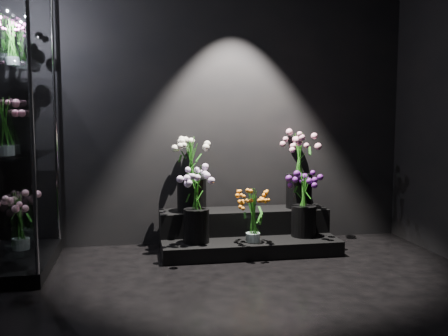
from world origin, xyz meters
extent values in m
plane|color=black|center=(0.00, 0.00, 0.00)|extent=(4.00, 4.00, 0.00)
plane|color=black|center=(0.00, 2.00, 1.40)|extent=(4.00, 0.00, 4.00)
cube|color=black|center=(0.36, 1.60, 0.07)|extent=(1.58, 0.70, 0.13)
cube|color=black|center=(0.36, 1.78, 0.24)|extent=(1.58, 0.35, 0.22)
cube|color=black|center=(-1.65, 1.39, 0.05)|extent=(0.65, 1.09, 0.11)
cube|color=white|center=(-1.65, 1.39, 0.92)|extent=(0.59, 1.03, 0.01)
cube|color=white|center=(-1.65, 1.39, 1.63)|extent=(0.59, 1.03, 0.01)
cylinder|color=white|center=(0.35, 1.40, 0.25)|extent=(0.14, 0.14, 0.23)
cylinder|color=black|center=(-0.13, 1.47, 0.28)|extent=(0.22, 0.22, 0.29)
cylinder|color=black|center=(0.86, 1.53, 0.27)|extent=(0.23, 0.23, 0.28)
cylinder|color=black|center=(-0.14, 1.77, 0.50)|extent=(0.27, 0.27, 0.30)
cylinder|color=black|center=(0.90, 1.77, 0.52)|extent=(0.25, 0.25, 0.33)
cylinder|color=white|center=(-1.61, 1.24, 1.04)|extent=(0.14, 0.14, 0.23)
cylinder|color=white|center=(-1.61, 1.56, 1.73)|extent=(0.12, 0.12, 0.20)
cylinder|color=white|center=(-1.61, 1.58, 0.25)|extent=(0.16, 0.16, 0.27)
camera|label=1|loc=(-0.65, -2.76, 1.23)|focal=40.00mm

